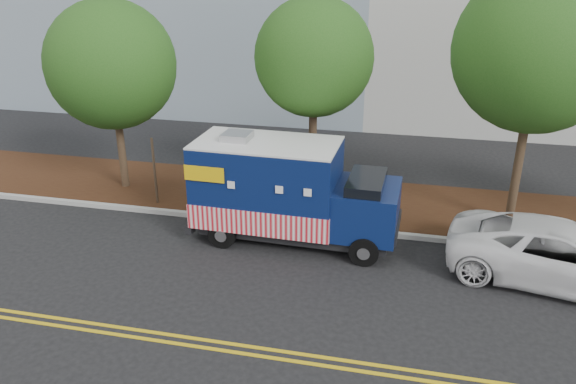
# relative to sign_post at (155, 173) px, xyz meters

# --- Properties ---
(ground) EXTENTS (120.00, 120.00, 0.00)m
(ground) POSITION_rel_sign_post_xyz_m (3.80, -1.89, -1.20)
(ground) COLOR black
(ground) RESTS_ON ground
(curb) EXTENTS (120.00, 0.18, 0.15)m
(curb) POSITION_rel_sign_post_xyz_m (3.80, -0.49, -1.12)
(curb) COLOR #9E9E99
(curb) RESTS_ON ground
(mulch_strip) EXTENTS (120.00, 4.00, 0.15)m
(mulch_strip) POSITION_rel_sign_post_xyz_m (3.80, 1.61, -1.12)
(mulch_strip) COLOR #33180E
(mulch_strip) RESTS_ON ground
(centerline_near) EXTENTS (120.00, 0.10, 0.01)m
(centerline_near) POSITION_rel_sign_post_xyz_m (3.80, -6.34, -1.19)
(centerline_near) COLOR gold
(centerline_near) RESTS_ON ground
(centerline_far) EXTENTS (120.00, 0.10, 0.01)m
(centerline_far) POSITION_rel_sign_post_xyz_m (3.80, -6.59, -1.19)
(centerline_far) COLOR gold
(centerline_far) RESTS_ON ground
(tree_a) EXTENTS (4.26, 4.26, 6.56)m
(tree_a) POSITION_rel_sign_post_xyz_m (-1.76, 1.16, 3.22)
(tree_a) COLOR #38281C
(tree_a) RESTS_ON ground
(tree_b) EXTENTS (3.66, 3.66, 6.71)m
(tree_b) POSITION_rel_sign_post_xyz_m (4.95, 1.41, 3.66)
(tree_b) COLOR #38281C
(tree_b) RESTS_ON ground
(tree_c) EXTENTS (4.61, 4.61, 7.67)m
(tree_c) POSITION_rel_sign_post_xyz_m (11.21, 1.05, 4.15)
(tree_c) COLOR #38281C
(tree_c) RESTS_ON ground
(sign_post) EXTENTS (0.06, 0.06, 2.40)m
(sign_post) POSITION_rel_sign_post_xyz_m (0.00, 0.00, 0.00)
(sign_post) COLOR #473828
(sign_post) RESTS_ON ground
(food_truck) EXTENTS (6.03, 2.44, 3.14)m
(food_truck) POSITION_rel_sign_post_xyz_m (4.64, -1.25, 0.22)
(food_truck) COLOR black
(food_truck) RESTS_ON ground
(white_car) EXTENTS (5.96, 3.62, 1.55)m
(white_car) POSITION_rel_sign_post_xyz_m (12.00, -2.03, -0.43)
(white_car) COLOR white
(white_car) RESTS_ON ground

